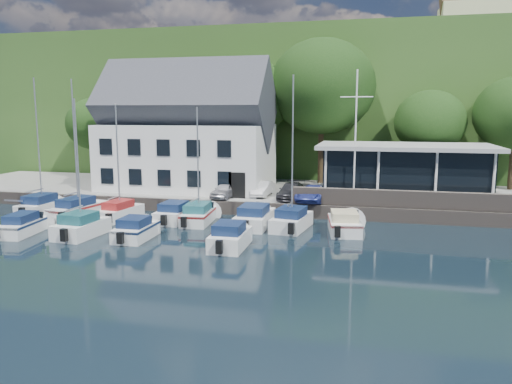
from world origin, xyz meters
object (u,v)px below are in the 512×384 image
(boat_r1_0, at_px, (39,151))
(boat_r2_3, at_px, (230,235))
(harbor_building, at_px, (188,138))
(flagpole, at_px, (355,137))
(club_pavilion, at_px, (404,171))
(boat_r1_1, at_px, (75,153))
(car_blue, at_px, (313,193))
(boat_r1_2, at_px, (118,160))
(boat_r2_2, at_px, (136,228))
(boat_r2_1, at_px, (78,161))
(boat_r1_6, at_px, (292,161))
(boat_r1_3, at_px, (175,212))
(boat_r1_5, at_px, (255,215))
(boat_r1_4, at_px, (198,161))
(car_white, at_px, (262,189))
(car_dgrey, at_px, (291,191))
(boat_r1_7, at_px, (345,222))
(car_silver, at_px, (225,190))
(boat_r2_0, at_px, (24,223))

(boat_r1_0, relative_size, boat_r2_3, 1.87)
(harbor_building, height_order, flagpole, flagpole)
(club_pavilion, distance_m, boat_r1_1, 24.61)
(car_blue, distance_m, boat_r1_1, 17.36)
(boat_r1_2, distance_m, boat_r2_2, 7.03)
(boat_r1_2, height_order, boat_r2_1, boat_r2_1)
(boat_r1_6, bearing_deg, boat_r1_3, -174.42)
(boat_r1_5, bearing_deg, club_pavilion, 40.22)
(boat_r1_2, xyz_separation_m, boat_r1_4, (5.84, 0.26, 0.04))
(car_white, height_order, boat_r1_4, boat_r1_4)
(car_blue, bearing_deg, boat_r1_1, -155.15)
(boat_r1_3, distance_m, boat_r2_3, 8.00)
(car_dgrey, bearing_deg, boat_r1_2, -152.51)
(flagpole, distance_m, boat_r1_5, 9.38)
(boat_r1_7, bearing_deg, car_silver, 143.15)
(boat_r2_1, relative_size, boat_r2_2, 1.91)
(car_silver, bearing_deg, boat_r1_0, -152.66)
(car_silver, distance_m, boat_r2_1, 12.08)
(boat_r2_0, bearing_deg, boat_r1_7, 7.18)
(club_pavilion, height_order, boat_r2_0, club_pavilion)
(boat_r1_5, bearing_deg, boat_r1_2, -179.54)
(boat_r2_3, bearing_deg, boat_r1_5, 87.63)
(car_white, distance_m, boat_r2_0, 17.30)
(harbor_building, distance_m, boat_r1_2, 9.11)
(car_silver, bearing_deg, boat_r1_5, -46.14)
(car_dgrey, bearing_deg, boat_r1_5, -104.19)
(boat_r1_1, height_order, boat_r2_0, boat_r1_1)
(boat_r2_3, bearing_deg, boat_r2_1, 176.62)
(boat_r1_4, bearing_deg, club_pavilion, 24.83)
(car_white, distance_m, boat_r2_3, 11.84)
(boat_r1_1, xyz_separation_m, boat_r1_3, (7.27, 0.43, -3.99))
(flagpole, bearing_deg, car_silver, -179.88)
(boat_r1_5, xyz_separation_m, boat_r2_0, (-13.66, -5.29, -0.07))
(boat_r1_0, bearing_deg, car_silver, 20.79)
(car_white, xyz_separation_m, boat_r1_6, (3.40, -6.51, 2.91))
(boat_r1_6, distance_m, boat_r2_2, 10.62)
(car_blue, bearing_deg, boat_r2_2, -126.73)
(boat_r1_5, xyz_separation_m, boat_r1_6, (2.53, -0.19, 3.73))
(car_dgrey, height_order, car_blue, car_blue)
(boat_r1_6, bearing_deg, boat_r2_0, -154.24)
(boat_r1_0, bearing_deg, boat_r1_4, 1.26)
(car_white, relative_size, boat_r1_4, 0.40)
(flagpole, distance_m, boat_r1_2, 16.93)
(car_silver, bearing_deg, harbor_building, 146.01)
(boat_r1_2, bearing_deg, car_blue, 28.41)
(car_silver, height_order, car_dgrey, car_dgrey)
(boat_r1_3, height_order, boat_r1_6, boat_r1_6)
(car_white, bearing_deg, boat_r1_0, -154.92)
(car_blue, bearing_deg, boat_r1_0, -159.10)
(boat_r1_0, bearing_deg, boat_r2_3, -18.12)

